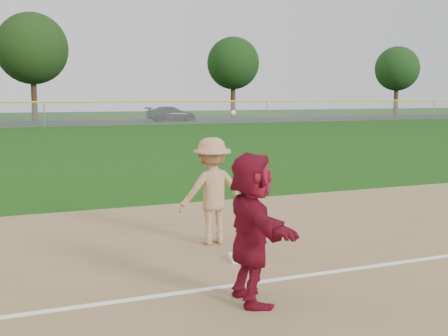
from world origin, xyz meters
name	(u,v)px	position (x,y,z in m)	size (l,w,h in m)	color
ground	(261,264)	(0.00, 0.00, 0.00)	(160.00, 160.00, 0.00)	#15440D
foul_line	(286,278)	(0.00, -0.80, 0.03)	(60.00, 0.10, 0.01)	white
parking_asphalt	(39,123)	(0.00, 46.00, 0.01)	(120.00, 10.00, 0.01)	black
first_base	(242,257)	(-0.21, 0.24, 0.06)	(0.36, 0.36, 0.08)	white
base_runner	(252,228)	(-0.82, -1.42, 0.95)	(1.73, 0.55, 1.87)	maroon
car_right	(171,114)	(12.35, 45.64, 0.72)	(2.00, 4.92, 1.43)	black
first_base_play	(212,191)	(-0.28, 1.36, 0.94)	(1.21, 1.01, 2.30)	#9F9EA1
outfield_fence	(44,102)	(0.00, 40.00, 1.96)	(110.00, 0.12, 110.00)	#999EA0
tree_2	(32,49)	(0.00, 51.50, 7.06)	(7.00, 7.00, 10.58)	#362113
tree_3	(233,63)	(22.00, 52.80, 6.16)	(6.00, 6.00, 9.19)	#372214
tree_4	(397,69)	(44.00, 51.20, 5.85)	(5.60, 5.60, 8.67)	#3E2516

